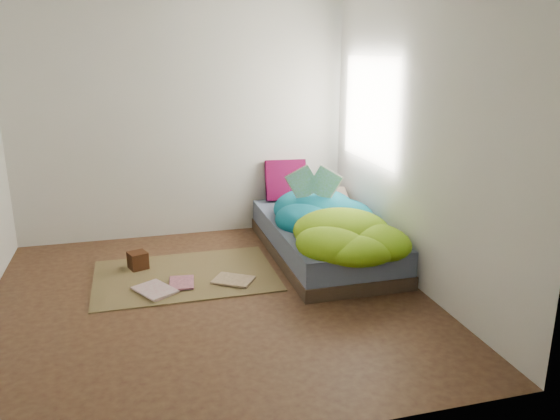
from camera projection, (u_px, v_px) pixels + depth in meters
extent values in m
cube|color=#412319|center=(211.00, 300.00, 4.45)|extent=(3.50, 3.50, 0.00)
cube|color=silver|center=(182.00, 115.00, 5.70)|extent=(3.50, 0.04, 2.60)
cube|color=silver|center=(256.00, 203.00, 2.46)|extent=(3.50, 0.04, 2.60)
cube|color=silver|center=(416.00, 133.00, 4.52)|extent=(0.04, 3.50, 2.60)
cube|color=silver|center=(370.00, 110.00, 5.32)|extent=(0.01, 1.00, 1.20)
cube|color=#3A2A20|center=(323.00, 249.00, 5.40)|extent=(1.00, 2.00, 0.12)
cube|color=#4B5979|center=(323.00, 233.00, 5.35)|extent=(0.98, 1.96, 0.22)
cube|color=brown|center=(186.00, 275.00, 4.92)|extent=(1.60, 1.10, 0.01)
cube|color=silver|center=(322.00, 198.00, 5.95)|extent=(0.61, 0.45, 0.12)
cube|color=#47041C|center=(286.00, 180.00, 6.07)|extent=(0.46, 0.19, 0.45)
cube|color=black|center=(138.00, 260.00, 5.04)|extent=(0.20, 0.20, 0.16)
imported|color=beige|center=(141.00, 295.00, 4.48)|extent=(0.40, 0.43, 0.03)
imported|color=pink|center=(169.00, 284.00, 4.69)|extent=(0.24, 0.31, 0.03)
imported|color=tan|center=(228.00, 286.00, 4.66)|extent=(0.41, 0.39, 0.03)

